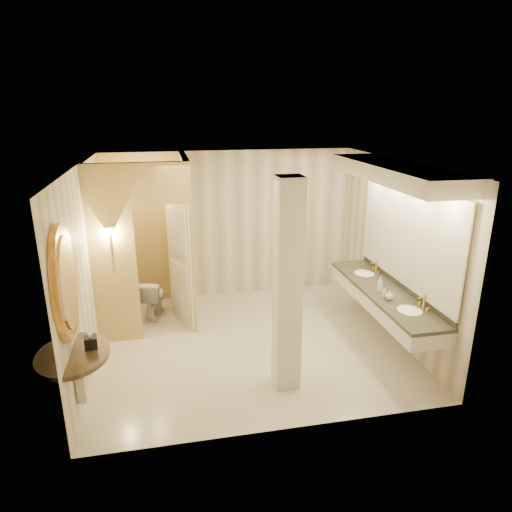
# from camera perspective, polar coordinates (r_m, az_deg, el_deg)

# --- Properties ---
(floor) EXTENTS (4.50, 4.50, 0.00)m
(floor) POSITION_cam_1_polar(r_m,az_deg,el_deg) (7.09, -0.81, -10.78)
(floor) COLOR beige
(floor) RESTS_ON ground
(ceiling) EXTENTS (4.50, 4.50, 0.00)m
(ceiling) POSITION_cam_1_polar(r_m,az_deg,el_deg) (6.24, -0.93, 11.43)
(ceiling) COLOR white
(ceiling) RESTS_ON wall_back
(wall_back) EXTENTS (4.50, 0.02, 2.70)m
(wall_back) POSITION_cam_1_polar(r_m,az_deg,el_deg) (8.43, -3.40, 3.89)
(wall_back) COLOR beige
(wall_back) RESTS_ON floor
(wall_front) EXTENTS (4.50, 0.02, 2.70)m
(wall_front) POSITION_cam_1_polar(r_m,az_deg,el_deg) (4.74, 3.69, -8.04)
(wall_front) COLOR beige
(wall_front) RESTS_ON floor
(wall_left) EXTENTS (0.02, 4.00, 2.70)m
(wall_left) POSITION_cam_1_polar(r_m,az_deg,el_deg) (6.53, -20.65, -1.64)
(wall_left) COLOR beige
(wall_left) RESTS_ON floor
(wall_right) EXTENTS (0.02, 4.00, 2.70)m
(wall_right) POSITION_cam_1_polar(r_m,az_deg,el_deg) (7.28, 16.81, 0.76)
(wall_right) COLOR beige
(wall_right) RESTS_ON floor
(toilet_closet) EXTENTS (1.50, 1.55, 2.70)m
(toilet_closet) POSITION_cam_1_polar(r_m,az_deg,el_deg) (7.35, -10.92, 1.69)
(toilet_closet) COLOR #DECC74
(toilet_closet) RESTS_ON floor
(wall_sconce) EXTENTS (0.14, 0.14, 0.42)m
(wall_sconce) POSITION_cam_1_polar(r_m,az_deg,el_deg) (6.79, -17.79, 2.78)
(wall_sconce) COLOR gold
(wall_sconce) RESTS_ON toilet_closet
(vanity) EXTENTS (0.75, 2.83, 2.09)m
(vanity) POSITION_cam_1_polar(r_m,az_deg,el_deg) (6.74, 16.57, 1.89)
(vanity) COLOR beige
(vanity) RESTS_ON floor
(console_shelf) EXTENTS (0.98, 0.98, 1.94)m
(console_shelf) POSITION_cam_1_polar(r_m,az_deg,el_deg) (5.27, -22.36, -6.74)
(console_shelf) COLOR black
(console_shelf) RESTS_ON floor
(pillar) EXTENTS (0.31, 0.31, 2.70)m
(pillar) POSITION_cam_1_polar(r_m,az_deg,el_deg) (5.55, 3.98, -3.94)
(pillar) COLOR beige
(pillar) RESTS_ON floor
(tissue_box) EXTENTS (0.15, 0.15, 0.14)m
(tissue_box) POSITION_cam_1_polar(r_m,az_deg,el_deg) (5.48, -19.95, -10.11)
(tissue_box) COLOR black
(tissue_box) RESTS_ON console_shelf
(toilet) EXTENTS (0.53, 0.73, 0.67)m
(toilet) POSITION_cam_1_polar(r_m,az_deg,el_deg) (7.98, -12.78, -5.10)
(toilet) COLOR white
(toilet) RESTS_ON floor
(soap_bottle_a) EXTENTS (0.06, 0.06, 0.12)m
(soap_bottle_a) POSITION_cam_1_polar(r_m,az_deg,el_deg) (6.70, 15.74, -4.42)
(soap_bottle_a) COLOR beige
(soap_bottle_a) RESTS_ON vanity
(soap_bottle_b) EXTENTS (0.12, 0.12, 0.13)m
(soap_bottle_b) POSITION_cam_1_polar(r_m,az_deg,el_deg) (6.61, 16.33, -4.74)
(soap_bottle_b) COLOR silver
(soap_bottle_b) RESTS_ON vanity
(soap_bottle_c) EXTENTS (0.11, 0.11, 0.21)m
(soap_bottle_c) POSITION_cam_1_polar(r_m,az_deg,el_deg) (6.87, 15.24, -3.41)
(soap_bottle_c) COLOR #C6B28C
(soap_bottle_c) RESTS_ON vanity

